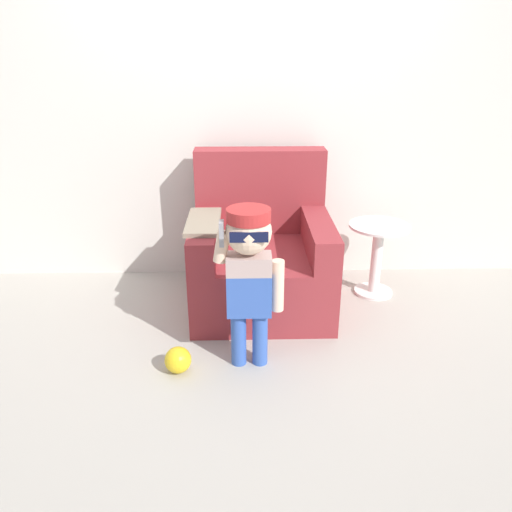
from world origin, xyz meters
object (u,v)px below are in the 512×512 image
Objects in this scene: armchair at (261,255)px; toy_ball at (178,360)px; person_child at (249,265)px; side_table at (377,253)px.

toy_ball is (-0.49, -0.85, -0.28)m from armchair.
side_table is (0.93, 0.87, -0.30)m from person_child.
side_table is 1.65m from toy_ball.
armchair is 1.10× the size of person_child.
side_table is at bearing 6.14° from armchair.
armchair reaches higher than side_table.
armchair is 1.02m from toy_ball.
armchair is 6.83× the size of toy_ball.
armchair reaches higher than toy_ball.
toy_ball is at bearing -120.18° from armchair.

